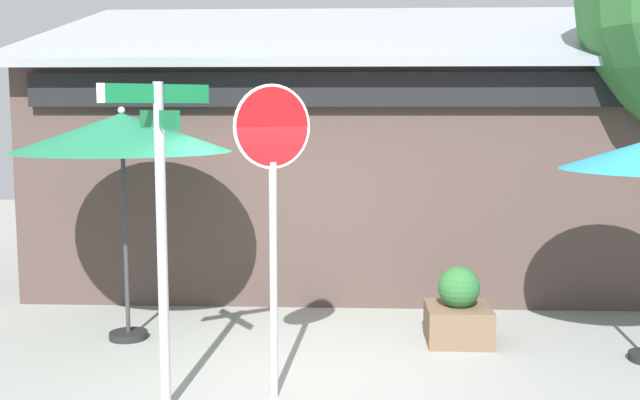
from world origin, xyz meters
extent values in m
cube|color=gray|center=(0.00, 0.00, -0.05)|extent=(28.00, 28.00, 0.10)
cube|color=#473833|center=(0.76, 4.74, 1.63)|extent=(9.40, 4.77, 3.25)
cube|color=#999EA8|center=(0.76, 4.59, 3.87)|extent=(9.90, 5.35, 1.39)
cube|color=black|center=(0.76, 2.31, 2.90)|extent=(8.80, 0.16, 0.44)
cylinder|color=#A8AAB2|center=(-1.04, -1.13, 1.44)|extent=(0.09, 0.09, 2.89)
cube|color=#116B38|center=(-1.04, -1.13, 2.79)|extent=(0.77, 0.54, 0.16)
cube|color=#116B38|center=(-1.04, -1.13, 2.57)|extent=(0.54, 0.77, 0.16)
cube|color=white|center=(-1.45, -1.40, 2.79)|extent=(0.07, 0.06, 0.16)
cylinder|color=#A8AAB2|center=(-0.11, -0.81, 1.09)|extent=(0.07, 0.07, 2.18)
cylinder|color=white|center=(-0.11, -0.81, 2.50)|extent=(0.65, 0.41, 0.76)
cylinder|color=red|center=(-0.11, -0.81, 2.50)|extent=(0.61, 0.40, 0.71)
cylinder|color=black|center=(-1.99, 0.89, 0.04)|extent=(0.44, 0.44, 0.08)
cylinder|color=#333335|center=(-1.99, 0.89, 1.11)|extent=(0.05, 0.05, 2.23)
cone|color=#1E724C|center=(-1.99, 0.89, 2.39)|extent=(2.47, 2.47, 0.43)
sphere|color=silver|center=(-1.99, 0.89, 2.64)|extent=(0.08, 0.08, 0.08)
cube|color=brown|center=(1.82, 0.93, 0.21)|extent=(0.73, 0.73, 0.42)
sphere|color=#28602D|center=(1.82, 0.93, 0.64)|extent=(0.48, 0.48, 0.48)
camera|label=1|loc=(0.62, -7.52, 2.66)|focal=42.35mm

